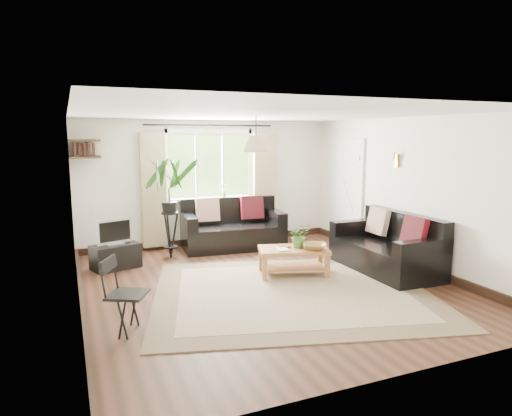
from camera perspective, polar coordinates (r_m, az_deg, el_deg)
name	(u,v)px	position (r m, az deg, el deg)	size (l,w,h in m)	color
floor	(267,284)	(6.62, 1.35, -9.52)	(5.50, 5.50, 0.00)	black
ceiling	(267,114)	(6.28, 1.43, 11.71)	(5.50, 5.50, 0.00)	white
wall_back	(209,183)	(8.91, -5.84, 3.15)	(5.00, 0.02, 2.40)	white
wall_front	(400,245)	(4.03, 17.56, -4.39)	(5.00, 0.02, 2.40)	white
wall_left	(74,213)	(5.80, -21.78, -0.61)	(0.02, 5.50, 2.40)	white
wall_right	(410,193)	(7.70, 18.65, 1.80)	(0.02, 5.50, 2.40)	white
rug	(292,292)	(6.31, 4.55, -10.40)	(3.67, 3.15, 0.02)	beige
window	(210,165)	(8.84, -5.80, 5.38)	(2.50, 0.16, 2.16)	white
door	(347,193)	(9.04, 11.35, 1.83)	(0.06, 0.96, 2.06)	silver
corner_shelf	(84,149)	(8.24, -20.65, 6.96)	(0.50, 0.50, 0.34)	black
pendant_lamp	(256,140)	(6.65, 0.00, 8.55)	(0.36, 0.36, 0.54)	beige
wall_sconce	(395,158)	(7.84, 17.02, 5.96)	(0.12, 0.12, 0.28)	beige
sofa_back	(233,225)	(8.61, -2.92, -2.14)	(1.87, 0.93, 0.88)	black
sofa_right	(385,244)	(7.43, 15.85, -4.36)	(0.92, 1.83, 0.86)	black
coffee_table	(293,262)	(7.00, 4.70, -6.70)	(1.03, 0.56, 0.42)	brown
table_plant	(299,236)	(6.97, 5.43, -3.46)	(0.33, 0.28, 0.36)	#3E6E2C
bowl	(315,246)	(6.91, 7.33, -4.77)	(0.35, 0.35, 0.09)	olive
book_a	(277,249)	(6.81, 2.67, -5.20)	(0.16, 0.22, 0.02)	white
book_b	(279,246)	(7.02, 2.89, -4.76)	(0.16, 0.22, 0.02)	brown
tv_stand	(116,256)	(7.68, -17.14, -5.79)	(0.73, 0.41, 0.39)	black
tv	(114,231)	(7.58, -17.28, -2.80)	(0.56, 0.19, 0.43)	#A5A5AA
palm_stand	(170,209)	(7.97, -10.76, -0.07)	(0.67, 0.67, 1.73)	black
folding_chair	(128,296)	(5.16, -15.76, -10.50)	(0.43, 0.43, 0.82)	black
sill_plant	(224,190)	(8.88, -4.06, 2.28)	(0.14, 0.10, 0.27)	#2D6023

